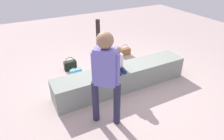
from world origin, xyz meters
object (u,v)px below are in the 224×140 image
at_px(water_bottle_near_gift, 60,85).
at_px(handbag_brown_canvas, 124,52).
at_px(child_seated, 118,60).
at_px(cake_plate, 100,72).
at_px(handbag_black_leather, 70,65).
at_px(adult_standing, 106,73).
at_px(gift_bag, 76,76).
at_px(water_bottle_far_side, 122,71).
at_px(party_cup_red, 105,74).
at_px(cake_box_white, 108,66).

bearing_deg(water_bottle_near_gift, handbag_brown_canvas, 20.90).
relative_size(child_seated, water_bottle_near_gift, 2.54).
relative_size(cake_plate, handbag_black_leather, 0.68).
bearing_deg(cake_plate, adult_standing, -108.46).
xyz_separation_m(adult_standing, gift_bag, (-0.06, 1.31, -0.75)).
bearing_deg(water_bottle_far_side, party_cup_red, 162.20).
bearing_deg(adult_standing, cake_plate, 71.54).
height_order(party_cup_red, handbag_black_leather, handbag_black_leather).
height_order(cake_plate, water_bottle_near_gift, cake_plate).
bearing_deg(water_bottle_far_side, handbag_brown_canvas, 56.87).
xyz_separation_m(cake_plate, party_cup_red, (0.34, 0.52, -0.42)).
bearing_deg(handbag_brown_canvas, handbag_black_leather, -175.90).
xyz_separation_m(water_bottle_near_gift, handbag_brown_canvas, (1.98, 0.76, 0.01)).
distance_m(cake_plate, handbag_brown_canvas, 1.86).
relative_size(child_seated, handbag_black_leather, 1.46).
xyz_separation_m(gift_bag, water_bottle_far_side, (1.03, -0.15, -0.07)).
distance_m(adult_standing, cake_box_white, 1.97).
bearing_deg(handbag_black_leather, water_bottle_near_gift, -123.77).
relative_size(adult_standing, party_cup_red, 14.03).
bearing_deg(gift_bag, adult_standing, -87.47).
relative_size(cake_box_white, handbag_brown_canvas, 0.86).
distance_m(party_cup_red, handbag_brown_canvas, 1.22).
distance_m(party_cup_red, handbag_black_leather, 0.88).
height_order(child_seated, party_cup_red, child_seated).
xyz_separation_m(gift_bag, handbag_black_leather, (0.06, 0.62, -0.05)).
height_order(child_seated, handbag_black_leather, child_seated).
height_order(cake_box_white, handbag_black_leather, handbag_black_leather).
bearing_deg(cake_plate, water_bottle_far_side, 28.75).
relative_size(adult_standing, handbag_black_leather, 4.61).
xyz_separation_m(adult_standing, cake_plate, (0.25, 0.76, -0.45)).
height_order(adult_standing, cake_plate, adult_standing).
relative_size(water_bottle_near_gift, handbag_black_leather, 0.58).
xyz_separation_m(child_seated, handbag_black_leather, (-0.59, 1.22, -0.55)).
bearing_deg(handbag_brown_canvas, child_seated, -125.79).
xyz_separation_m(adult_standing, cake_box_white, (0.81, 1.58, -0.85)).
height_order(cake_plate, handbag_black_leather, cake_plate).
height_order(water_bottle_near_gift, handbag_black_leather, handbag_black_leather).
bearing_deg(adult_standing, cake_box_white, 62.78).
bearing_deg(cake_box_white, cake_plate, -124.22).
distance_m(cake_box_white, handbag_black_leather, 0.88).
bearing_deg(child_seated, handbag_brown_canvas, 54.21).
xyz_separation_m(cake_box_white, handbag_black_leather, (-0.82, 0.34, 0.05)).
relative_size(adult_standing, water_bottle_near_gift, 8.00).
distance_m(adult_standing, water_bottle_far_side, 1.72).
bearing_deg(water_bottle_near_gift, gift_bag, 4.71).
xyz_separation_m(adult_standing, party_cup_red, (0.60, 1.28, -0.87)).
bearing_deg(water_bottle_far_side, child_seated, -130.47).
relative_size(gift_bag, party_cup_red, 3.45).
height_order(water_bottle_near_gift, water_bottle_far_side, water_bottle_far_side).
height_order(cake_plate, handbag_brown_canvas, cake_plate).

